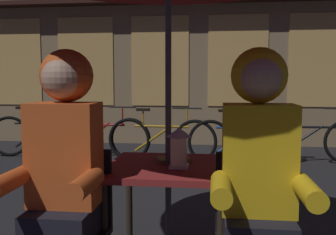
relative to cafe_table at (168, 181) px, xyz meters
name	(u,v)px	position (x,y,z in m)	size (l,w,h in m)	color
cafe_table	(168,181)	(0.00, 0.00, 0.00)	(0.72, 0.72, 0.74)	maroon
lantern	(179,147)	(0.07, -0.07, 0.22)	(0.11, 0.11, 0.23)	white
chair_left	(69,224)	(-0.48, -0.37, -0.15)	(0.40, 0.40, 0.87)	black
chair_right	(256,233)	(0.48, -0.37, -0.15)	(0.40, 0.40, 0.87)	black
person_left_hooded	(63,160)	(-0.48, -0.43, 0.21)	(0.45, 0.56, 1.40)	black
person_right_hooded	(259,165)	(0.48, -0.43, 0.21)	(0.45, 0.56, 1.40)	black
bicycle_nearest	(41,135)	(-2.53, 3.69, -0.29)	(1.66, 0.33, 0.84)	black
bicycle_second	(99,137)	(-1.53, 3.61, -0.29)	(1.68, 0.20, 0.84)	black
bicycle_third	(161,139)	(-0.51, 3.46, -0.29)	(1.68, 0.16, 0.84)	black
bicycle_fourth	(244,141)	(0.72, 3.48, -0.29)	(1.67, 0.26, 0.84)	black
bicycle_fifth	(311,140)	(1.71, 3.64, -0.29)	(1.68, 0.11, 0.84)	black
book	(173,159)	(0.02, 0.09, 0.11)	(0.20, 0.14, 0.02)	olive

